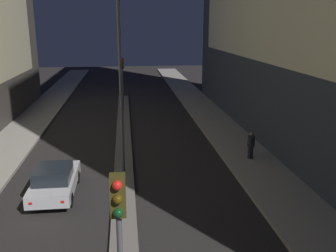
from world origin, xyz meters
TOP-DOWN VIEW (x-y plane):
  - median_strip at (0.00, 18.63)m, footprint 1.02×35.27m
  - traffic_light_near at (0.00, 3.33)m, footprint 0.32×0.42m
  - traffic_light_mid at (0.00, 29.11)m, footprint 0.32×0.42m
  - street_lamp at (0.00, 14.94)m, footprint 0.63×0.63m
  - car_left_lane at (-3.12, 12.66)m, footprint 1.82×4.13m
  - pedestrian_on_right_sidewalk at (7.25, 15.96)m, footprint 0.41×0.41m

SIDE VIEW (x-z plane):
  - median_strip at x=0.00m, z-range 0.00..0.14m
  - car_left_lane at x=-3.12m, z-range 0.01..1.48m
  - pedestrian_on_right_sidewalk at x=7.25m, z-range 0.19..1.74m
  - traffic_light_near at x=0.00m, z-range 1.22..5.85m
  - traffic_light_mid at x=0.00m, z-range 1.22..5.85m
  - street_lamp at x=0.00m, z-range 2.30..11.71m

